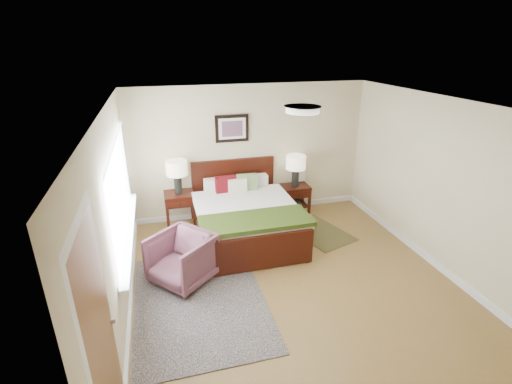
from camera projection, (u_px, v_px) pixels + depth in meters
floor at (294, 283)px, 5.29m from camera, size 5.00×5.00×0.00m
back_wall at (250, 152)px, 7.04m from camera, size 4.50×0.04×2.50m
front_wall at (428, 345)px, 2.58m from camera, size 4.50×0.04×2.50m
left_wall at (115, 224)px, 4.27m from camera, size 0.04×5.00×2.50m
right_wall at (444, 187)px, 5.36m from camera, size 0.04×5.00×2.50m
ceiling at (303, 106)px, 4.34m from camera, size 4.50×5.00×0.02m
window at (122, 191)px, 4.86m from camera, size 0.11×2.72×1.32m
door at (103, 349)px, 2.78m from camera, size 0.06×1.00×2.18m
ceil_fixture at (303, 109)px, 4.35m from camera, size 0.44×0.44×0.08m
bed at (246, 211)px, 6.33m from camera, size 1.71×2.07×1.12m
wall_art at (232, 128)px, 6.75m from camera, size 0.62×0.05×0.50m
nightstand_left at (179, 200)px, 6.76m from camera, size 0.53×0.48×0.64m
nightstand_right at (295, 196)px, 7.38m from camera, size 0.56×0.42×0.55m
lamp_left at (177, 170)px, 6.56m from camera, size 0.38×0.38×0.61m
lamp_right at (296, 165)px, 7.14m from camera, size 0.38×0.38×0.61m
armchair at (182, 259)px, 5.22m from camera, size 1.10×1.10×0.72m
rug_persian at (200, 300)px, 4.94m from camera, size 1.68×2.37×0.01m
rug_navy at (319, 232)px, 6.68m from camera, size 1.11×1.37×0.01m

